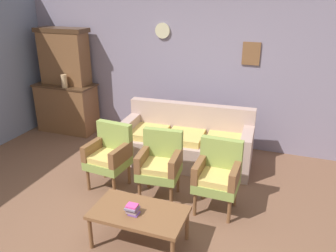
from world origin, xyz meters
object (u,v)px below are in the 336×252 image
Objects in this scene: floral_couch at (186,143)px; armchair_row_middle at (160,162)px; coffee_table at (139,215)px; book_stack_on_table at (132,209)px; side_cabinet at (67,108)px; vase_on_cabinet at (64,81)px; armchair_near_couch_end at (109,153)px; armchair_by_doorway at (218,173)px.

floral_couch is 1.06m from armchair_row_middle.
floral_couch is 2.30× the size of armchair_row_middle.
coffee_table is 7.06× the size of book_stack_on_table.
book_stack_on_table is at bearing -125.10° from coffee_table.
armchair_row_middle is at bearing -31.31° from side_cabinet.
armchair_row_middle is at bearing -29.53° from vase_on_cabinet.
armchair_near_couch_end is 1.00× the size of armchair_row_middle.
armchair_near_couch_end is 1.32m from book_stack_on_table.
armchair_near_couch_end is 6.36× the size of book_stack_on_table.
armchair_by_doorway reaches higher than coffee_table.
vase_on_cabinet is 2.21m from armchair_near_couch_end.
armchair_near_couch_end is at bearing -40.78° from side_cabinet.
armchair_near_couch_end is 0.90× the size of coffee_table.
vase_on_cabinet reaches higher than armchair_row_middle.
vase_on_cabinet is 0.12× the size of floral_couch.
armchair_by_doorway is at bearing -23.70° from vase_on_cabinet.
armchair_by_doorway is 1.13m from coffee_table.
floral_couch is at bearing -10.87° from side_cabinet.
armchair_by_doorway is at bearing 55.48° from coffee_table.
armchair_by_doorway is (1.51, -0.03, 0.00)m from armchair_near_couch_end.
book_stack_on_table is (-0.04, -0.06, 0.10)m from coffee_table.
book_stack_on_table is (0.84, -1.02, -0.02)m from armchair_near_couch_end.
vase_on_cabinet is at bearing 150.47° from armchair_row_middle.
book_stack_on_table is at bearing -85.00° from armchair_row_middle.
vase_on_cabinet is 0.24× the size of coffee_table.
side_cabinet is at bearing 154.52° from armchair_by_doorway.
armchair_row_middle is at bearing 177.62° from armchair_by_doorway.
armchair_near_couch_end is at bearing 132.64° from coffee_table.
armchair_by_doorway is at bearing -2.38° from armchair_row_middle.
armchair_near_couch_end is (-0.79, -1.05, 0.17)m from floral_couch.
vase_on_cabinet reaches higher than armchair_by_doorway.
floral_couch is 2.07× the size of coffee_table.
armchair_by_doorway is at bearing 55.45° from book_stack_on_table.
coffee_table is (0.88, -0.95, -0.12)m from armchair_near_couch_end.
armchair_by_doorway is at bearing -25.48° from side_cabinet.
coffee_table is (-0.64, -0.92, -0.12)m from armchair_by_doorway.
coffee_table is at bearing -124.52° from armchair_by_doorway.
side_cabinet is 3.67m from book_stack_on_table.
vase_on_cabinet is 0.27× the size of armchair_near_couch_end.
armchair_row_middle and armchair_by_doorway have the same top height.
vase_on_cabinet reaches higher than side_cabinet.
floral_couch is at bearing 87.78° from armchair_row_middle.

